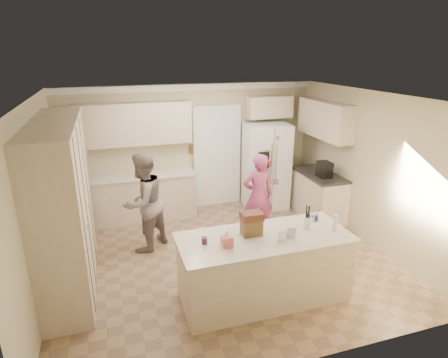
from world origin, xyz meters
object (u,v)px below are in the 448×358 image
object	(u,v)px
island_base	(263,269)
dollhouse_body	(251,227)
refrigerator	(266,166)
teen_girl	(258,196)
utensil_crock	(308,223)
tissue_box	(227,241)
coffee_maker	(324,169)
teen_boy	(144,202)

from	to	relation	value
island_base	dollhouse_body	bearing A→B (deg)	146.31
refrigerator	teen_girl	bearing A→B (deg)	-113.04
utensil_crock	tissue_box	bearing A→B (deg)	-172.87
coffee_maker	utensil_crock	xyz separation A→B (m)	(-1.40, -1.85, -0.07)
teen_girl	tissue_box	bearing A→B (deg)	60.21
coffee_maker	tissue_box	distance (m)	3.28
coffee_maker	utensil_crock	distance (m)	2.32
island_base	utensil_crock	bearing A→B (deg)	4.40
tissue_box	teen_girl	world-z (taller)	teen_girl
tissue_box	dollhouse_body	distance (m)	0.45
teen_boy	teen_girl	distance (m)	2.00
tissue_box	dollhouse_body	bearing A→B (deg)	26.57
island_base	dollhouse_body	distance (m)	0.62
refrigerator	island_base	xyz separation A→B (m)	(-1.30, -2.93, -0.46)
utensil_crock	teen_girl	distance (m)	1.68
tissue_box	dollhouse_body	size ratio (longest dim) A/B	0.54
utensil_crock	tissue_box	world-z (taller)	utensil_crock
tissue_box	teen_boy	bearing A→B (deg)	112.79
tissue_box	teen_girl	xyz separation A→B (m)	(1.17, 1.82, -0.22)
utensil_crock	dollhouse_body	distance (m)	0.80
refrigerator	teen_boy	world-z (taller)	refrigerator
refrigerator	dollhouse_body	xyz separation A→B (m)	(-1.45, -2.83, 0.14)
dollhouse_body	teen_boy	bearing A→B (deg)	124.87
dollhouse_body	teen_boy	xyz separation A→B (m)	(-1.22, 1.75, -0.19)
teen_boy	island_base	bearing A→B (deg)	85.83
coffee_maker	utensil_crock	bearing A→B (deg)	-127.12
refrigerator	teen_girl	world-z (taller)	refrigerator
dollhouse_body	teen_girl	bearing A→B (deg)	64.51
coffee_maker	teen_girl	bearing A→B (deg)	-172.69
teen_girl	dollhouse_body	bearing A→B (deg)	67.52
refrigerator	tissue_box	bearing A→B (deg)	-115.28
island_base	utensil_crock	distance (m)	0.86
island_base	teen_girl	bearing A→B (deg)	70.12
teen_girl	teen_boy	bearing A→B (deg)	-0.82
refrigerator	teen_girl	distance (m)	1.40
utensil_crock	teen_boy	xyz separation A→B (m)	(-2.02, 1.80, -0.15)
island_base	tissue_box	bearing A→B (deg)	-169.70
refrigerator	dollhouse_body	world-z (taller)	refrigerator
utensil_crock	teen_boy	bearing A→B (deg)	138.29
dollhouse_body	teen_boy	distance (m)	2.14
refrigerator	utensil_crock	world-z (taller)	refrigerator
dollhouse_body	island_base	bearing A→B (deg)	-33.69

